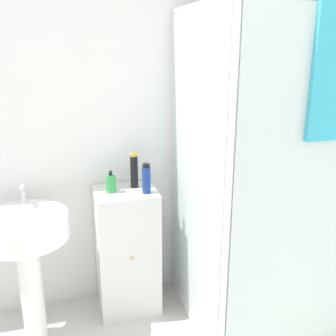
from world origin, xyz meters
TOP-DOWN VIEW (x-y plane):
  - wall_back at (0.00, 1.70)m, footprint 6.40×0.06m
  - shower_enclosure at (1.13, 1.09)m, footprint 0.97×1.00m
  - vanity_cabinet at (0.33, 1.49)m, footprint 0.41×0.38m
  - sink at (-0.31, 1.33)m, footprint 0.52×0.52m
  - soap_dispenser at (0.24, 1.48)m, footprint 0.07×0.07m
  - shampoo_bottle_tall_black at (0.40, 1.53)m, footprint 0.05×0.05m
  - shampoo_bottle_blue at (0.46, 1.41)m, footprint 0.06×0.06m

SIDE VIEW (x-z plane):
  - vanity_cabinet at x=0.33m, z-range 0.00..0.89m
  - shower_enclosure at x=1.13m, z-range -0.47..1.57m
  - sink at x=-0.31m, z-range 0.18..1.17m
  - soap_dispenser at x=0.24m, z-range 0.88..1.03m
  - shampoo_bottle_blue at x=0.46m, z-range 0.89..1.09m
  - shampoo_bottle_tall_black at x=0.40m, z-range 0.89..1.13m
  - wall_back at x=0.00m, z-range 0.00..2.50m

